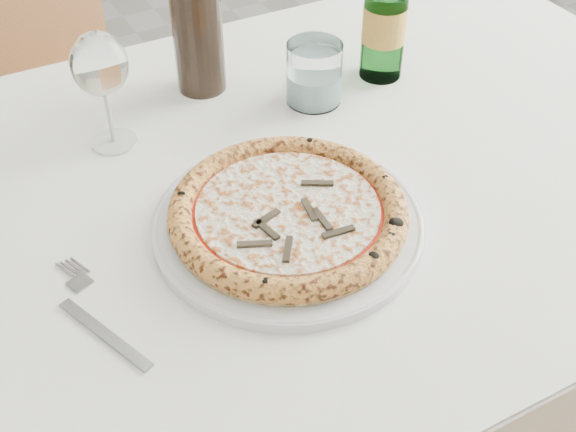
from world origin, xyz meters
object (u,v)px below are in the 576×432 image
dining_table (252,232)px  pizza (288,212)px  beer_bottle (385,14)px  chair_far (56,76)px  wine_glass (100,67)px  wine_bottle (196,9)px  plate (288,223)px  tumbler (314,77)px

dining_table → pizza: size_ratio=5.17×
dining_table → beer_bottle: beer_bottle is taller
chair_far → wine_glass: bearing=-94.4°
wine_bottle → pizza: bearing=-97.5°
plate → beer_bottle: bearing=38.4°
plate → dining_table: bearing=90.0°
dining_table → beer_bottle: size_ratio=5.76×
pizza → beer_bottle: size_ratio=1.11×
chair_far → wine_bottle: (0.12, -0.55, 0.35)m
chair_far → pizza: chair_far is taller
dining_table → beer_bottle: (0.31, 0.14, 0.19)m
dining_table → wine_glass: wine_glass is taller
pizza → wine_glass: 0.32m
tumbler → beer_bottle: size_ratio=0.36×
dining_table → chair_far: (-0.08, 0.80, -0.14)m
chair_far → tumbler: size_ratio=9.96×
wine_glass → chair_far: bearing=85.6°
chair_far → tumbler: (0.25, -0.66, 0.26)m
chair_far → tumbler: chair_far is taller
dining_table → pizza: (-0.00, -0.10, 0.11)m
wine_bottle → plate: bearing=-97.5°
pizza → wine_bottle: size_ratio=0.95×
pizza → plate: bearing=18.3°
wine_glass → beer_bottle: beer_bottle is taller
pizza → tumbler: (0.18, 0.23, 0.01)m
dining_table → wine_glass: 0.30m
plate → pizza: 0.02m
chair_far → plate: chair_far is taller
dining_table → wine_bottle: bearing=79.5°
dining_table → beer_bottle: 0.39m
tumbler → wine_bottle: (-0.13, 0.12, 0.09)m
wine_glass → tumbler: (0.30, -0.04, -0.08)m
pizza → chair_far: bearing=94.9°
wine_glass → wine_bottle: bearing=23.7°
wine_glass → beer_bottle: bearing=-4.1°
plate → pizza: pizza is taller
dining_table → chair_far: 0.81m
plate → tumbler: bearing=52.6°
plate → pizza: size_ratio=1.15×
plate → wine_bottle: bearing=82.5°
dining_table → beer_bottle: bearing=25.1°
pizza → beer_bottle: (0.31, 0.24, 0.08)m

